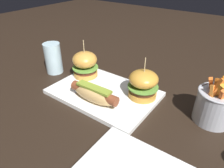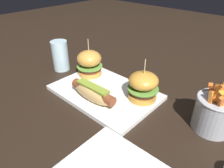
{
  "view_description": "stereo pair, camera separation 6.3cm",
  "coord_description": "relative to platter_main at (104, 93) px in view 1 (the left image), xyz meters",
  "views": [
    {
      "loc": [
        0.36,
        -0.44,
        0.39
      ],
      "look_at": [
        0.03,
        0.0,
        0.05
      ],
      "focal_mm": 32.5,
      "sensor_mm": 36.0,
      "label": 1
    },
    {
      "loc": [
        0.41,
        -0.4,
        0.39
      ],
      "look_at": [
        0.03,
        0.0,
        0.05
      ],
      "focal_mm": 32.5,
      "sensor_mm": 36.0,
      "label": 2
    }
  ],
  "objects": [
    {
      "name": "ground_plane",
      "position": [
        0.0,
        0.0,
        -0.01
      ],
      "size": [
        3.0,
        3.0,
        0.0
      ],
      "primitive_type": "plane",
      "color": "black"
    },
    {
      "name": "platter_main",
      "position": [
        0.0,
        0.0,
        0.0
      ],
      "size": [
        0.35,
        0.23,
        0.01
      ],
      "primitive_type": "cube",
      "color": "white",
      "rests_on": "ground"
    },
    {
      "name": "slider_right",
      "position": [
        0.12,
        0.05,
        0.05
      ],
      "size": [
        0.1,
        0.1,
        0.13
      ],
      "color": "#C68A31",
      "rests_on": "platter_main"
    },
    {
      "name": "slider_left",
      "position": [
        -0.12,
        0.05,
        0.06
      ],
      "size": [
        0.1,
        0.1,
        0.14
      ],
      "color": "gold",
      "rests_on": "platter_main"
    },
    {
      "name": "fries_bucket",
      "position": [
        0.33,
        0.08,
        0.05
      ],
      "size": [
        0.11,
        0.11,
        0.15
      ],
      "color": "#A8AAB2",
      "rests_on": "ground"
    },
    {
      "name": "hot_dog",
      "position": [
        0.01,
        -0.06,
        0.03
      ],
      "size": [
        0.17,
        0.05,
        0.05
      ],
      "color": "tan",
      "rests_on": "platter_main"
    },
    {
      "name": "water_glass",
      "position": [
        -0.26,
        0.01,
        0.05
      ],
      "size": [
        0.07,
        0.07,
        0.12
      ],
      "primitive_type": "cylinder",
      "color": "silver",
      "rests_on": "ground"
    }
  ]
}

